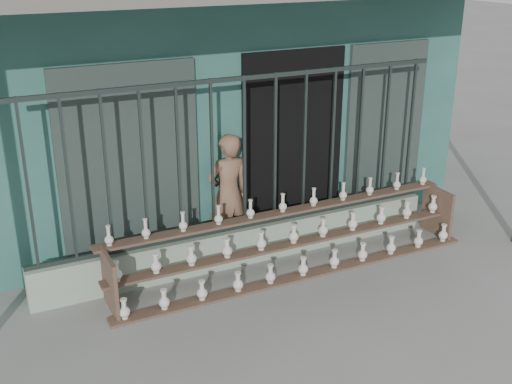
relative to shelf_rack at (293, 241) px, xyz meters
name	(u,v)px	position (x,y,z in m)	size (l,w,h in m)	color
ground	(298,313)	(-0.43, -0.89, -0.36)	(60.00, 60.00, 0.00)	slate
workshop_building	(162,83)	(-0.42, 3.34, 1.26)	(7.40, 6.60, 3.21)	#295850
parapet_wall	(245,244)	(-0.43, 0.41, -0.13)	(5.00, 0.20, 0.45)	gray
security_fence	(244,155)	(-0.43, 0.41, 0.99)	(5.00, 0.04, 1.80)	#283330
shelf_rack	(293,241)	(0.00, 0.00, 0.00)	(4.50, 0.68, 0.85)	brown
elderly_woman	(228,194)	(-0.48, 0.77, 0.40)	(0.55, 0.36, 1.51)	brown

